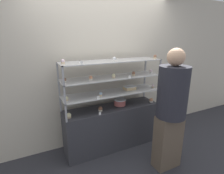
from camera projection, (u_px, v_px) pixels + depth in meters
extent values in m
plane|color=#2D2D33|center=(112.00, 145.00, 3.08)|extent=(20.00, 20.00, 0.00)
cube|color=beige|center=(103.00, 69.00, 3.03)|extent=(8.00, 0.05, 2.60)
cube|color=#333338|center=(112.00, 127.00, 2.98)|extent=(1.60, 0.43, 0.72)
cube|color=#99999E|center=(60.00, 104.00, 2.68)|extent=(0.02, 0.02, 0.26)
cube|color=#99999E|center=(144.00, 90.00, 3.35)|extent=(0.02, 0.02, 0.26)
cube|color=#99999E|center=(66.00, 113.00, 2.34)|extent=(0.02, 0.02, 0.26)
cube|color=#99999E|center=(158.00, 96.00, 3.00)|extent=(0.02, 0.02, 0.26)
cube|color=silver|center=(112.00, 93.00, 2.81)|extent=(1.60, 0.43, 0.01)
cube|color=#99999E|center=(59.00, 88.00, 2.61)|extent=(0.02, 0.02, 0.26)
cube|color=#99999E|center=(145.00, 77.00, 3.28)|extent=(0.02, 0.02, 0.26)
cube|color=#99999E|center=(65.00, 95.00, 2.27)|extent=(0.02, 0.02, 0.26)
cube|color=#99999E|center=(159.00, 82.00, 2.93)|extent=(0.02, 0.02, 0.26)
cube|color=silver|center=(112.00, 77.00, 2.74)|extent=(1.60, 0.43, 0.01)
cube|color=#99999E|center=(58.00, 71.00, 2.54)|extent=(0.02, 0.02, 0.26)
cube|color=#99999E|center=(146.00, 64.00, 3.21)|extent=(0.02, 0.02, 0.26)
cube|color=#99999E|center=(63.00, 76.00, 2.20)|extent=(0.02, 0.02, 0.26)
cube|color=#99999E|center=(160.00, 67.00, 2.86)|extent=(0.02, 0.02, 0.26)
cube|color=silver|center=(112.00, 61.00, 2.67)|extent=(1.60, 0.43, 0.01)
cylinder|color=#C66660|center=(120.00, 102.00, 2.96)|extent=(0.19, 0.19, 0.09)
cylinder|color=white|center=(120.00, 99.00, 2.94)|extent=(0.20, 0.20, 0.02)
cube|color=#DBBC84|center=(130.00, 88.00, 2.95)|extent=(0.19, 0.14, 0.05)
cube|color=white|center=(130.00, 86.00, 2.94)|extent=(0.19, 0.14, 0.01)
cylinder|color=#CCB28C|center=(69.00, 117.00, 2.49)|extent=(0.06, 0.06, 0.02)
sphere|color=#F4EAB2|center=(69.00, 115.00, 2.49)|extent=(0.07, 0.07, 0.07)
cylinder|color=beige|center=(100.00, 110.00, 2.73)|extent=(0.06, 0.06, 0.02)
sphere|color=#8C5B42|center=(100.00, 108.00, 2.72)|extent=(0.07, 0.07, 0.07)
cylinder|color=white|center=(151.00, 101.00, 3.10)|extent=(0.06, 0.06, 0.02)
sphere|color=#E5996B|center=(151.00, 100.00, 3.09)|extent=(0.07, 0.07, 0.07)
cube|color=white|center=(100.00, 114.00, 2.58)|extent=(0.04, 0.00, 0.04)
cylinder|color=#CCB28C|center=(67.00, 100.00, 2.43)|extent=(0.04, 0.04, 0.03)
sphere|color=#F4EAB2|center=(67.00, 98.00, 2.43)|extent=(0.05, 0.05, 0.05)
cylinder|color=#CCB28C|center=(101.00, 95.00, 2.62)|extent=(0.04, 0.04, 0.03)
sphere|color=silver|center=(101.00, 94.00, 2.61)|extent=(0.05, 0.05, 0.05)
cylinder|color=#CCB28C|center=(153.00, 87.00, 3.06)|extent=(0.04, 0.04, 0.03)
sphere|color=silver|center=(153.00, 86.00, 3.05)|extent=(0.05, 0.05, 0.05)
cube|color=white|center=(98.00, 98.00, 2.50)|extent=(0.04, 0.00, 0.04)
cylinder|color=beige|center=(65.00, 82.00, 2.39)|extent=(0.05, 0.05, 0.03)
sphere|color=#8C5B42|center=(64.00, 80.00, 2.38)|extent=(0.05, 0.05, 0.05)
cylinder|color=beige|center=(91.00, 79.00, 2.52)|extent=(0.05, 0.05, 0.03)
sphere|color=#E5996B|center=(91.00, 78.00, 2.51)|extent=(0.05, 0.05, 0.05)
cylinder|color=#CCB28C|center=(114.00, 77.00, 2.66)|extent=(0.05, 0.05, 0.03)
sphere|color=#F4EAB2|center=(114.00, 75.00, 2.65)|extent=(0.05, 0.05, 0.05)
cylinder|color=#CCB28C|center=(134.00, 75.00, 2.83)|extent=(0.05, 0.05, 0.03)
sphere|color=#8C5B42|center=(134.00, 73.00, 2.82)|extent=(0.05, 0.05, 0.05)
cylinder|color=white|center=(151.00, 72.00, 3.01)|extent=(0.05, 0.05, 0.03)
sphere|color=silver|center=(151.00, 71.00, 3.01)|extent=(0.05, 0.05, 0.05)
cube|color=white|center=(130.00, 77.00, 2.65)|extent=(0.04, 0.00, 0.04)
cylinder|color=#CCB28C|center=(63.00, 63.00, 2.31)|extent=(0.05, 0.05, 0.03)
sphere|color=silver|center=(63.00, 61.00, 2.30)|extent=(0.05, 0.05, 0.05)
cylinder|color=white|center=(114.00, 60.00, 2.58)|extent=(0.05, 0.05, 0.03)
sphere|color=white|center=(114.00, 58.00, 2.57)|extent=(0.05, 0.05, 0.05)
cylinder|color=#CCB28C|center=(155.00, 58.00, 2.88)|extent=(0.05, 0.05, 0.03)
sphere|color=#8C5B42|center=(155.00, 56.00, 2.87)|extent=(0.05, 0.05, 0.05)
cube|color=white|center=(81.00, 63.00, 2.27)|extent=(0.04, 0.00, 0.04)
cube|color=brown|center=(168.00, 142.00, 2.50)|extent=(0.38, 0.21, 0.80)
cylinder|color=#26262D|center=(173.00, 92.00, 2.29)|extent=(0.40, 0.40, 0.69)
sphere|color=tan|center=(176.00, 57.00, 2.16)|extent=(0.22, 0.22, 0.22)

